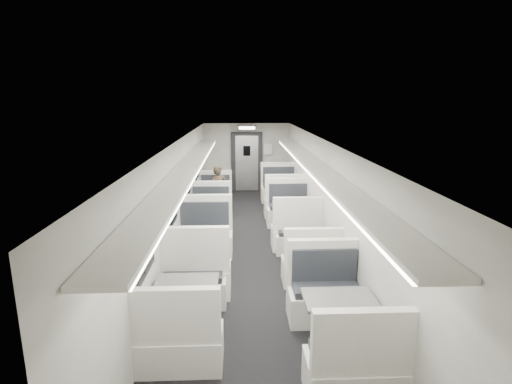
{
  "coord_description": "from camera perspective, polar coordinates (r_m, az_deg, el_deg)",
  "views": [
    {
      "loc": [
        -0.24,
        -8.08,
        3.21
      ],
      "look_at": [
        0.12,
        0.79,
        1.15
      ],
      "focal_mm": 28.0,
      "sensor_mm": 36.0,
      "label": 1
    }
  ],
  "objects": [
    {
      "name": "luggage_rack_left",
      "position": [
        7.95,
        -9.55,
        3.54
      ],
      "size": [
        0.46,
        10.4,
        0.09
      ],
      "color": "white",
      "rests_on": "room"
    },
    {
      "name": "booth_left_c",
      "position": [
        7.66,
        -7.93,
        -8.4
      ],
      "size": [
        1.16,
        2.35,
        1.26
      ],
      "color": "white",
      "rests_on": "room"
    },
    {
      "name": "window_d",
      "position": [
        5.37,
        -15.74,
        -7.68
      ],
      "size": [
        0.02,
        1.18,
        0.84
      ],
      "primitive_type": "cube",
      "color": "black",
      "rests_on": "room"
    },
    {
      "name": "window_c",
      "position": [
        7.43,
        -11.91,
        -1.7
      ],
      "size": [
        0.02,
        1.18,
        0.84
      ],
      "primitive_type": "cube",
      "color": "black",
      "rests_on": "room"
    },
    {
      "name": "window_b",
      "position": [
        9.55,
        -9.78,
        1.66
      ],
      "size": [
        0.02,
        1.18,
        0.84
      ],
      "primitive_type": "cube",
      "color": "black",
      "rests_on": "room"
    },
    {
      "name": "wall_notice",
      "position": [
        14.14,
        1.73,
        6.14
      ],
      "size": [
        0.32,
        0.02,
        0.4
      ],
      "primitive_type": "cube",
      "color": "silver",
      "rests_on": "room"
    },
    {
      "name": "room",
      "position": [
        8.33,
        -0.59,
        -0.87
      ],
      "size": [
        3.24,
        12.24,
        2.64
      ],
      "color": "black",
      "rests_on": "ground"
    },
    {
      "name": "booth_right_c",
      "position": [
        7.95,
        6.88,
        -7.98
      ],
      "size": [
        1.0,
        2.03,
        1.09
      ],
      "color": "white",
      "rests_on": "room"
    },
    {
      "name": "booth_right_a",
      "position": [
        12.04,
        3.66,
        -0.38
      ],
      "size": [
        1.14,
        2.3,
        1.23
      ],
      "color": "white",
      "rests_on": "room"
    },
    {
      "name": "passenger",
      "position": [
        11.34,
        -5.33,
        0.24
      ],
      "size": [
        0.59,
        0.49,
        1.4
      ],
      "primitive_type": "imported",
      "rotation": [
        0.0,
        0.0,
        0.35
      ],
      "color": "black",
      "rests_on": "room"
    },
    {
      "name": "exit_sign",
      "position": [
        13.56,
        -1.31,
        9.15
      ],
      "size": [
        0.62,
        0.12,
        0.16
      ],
      "color": "black",
      "rests_on": "room"
    },
    {
      "name": "window_a",
      "position": [
        11.7,
        -8.43,
        3.8
      ],
      "size": [
        0.02,
        1.18,
        0.84
      ],
      "primitive_type": "cube",
      "color": "black",
      "rests_on": "room"
    },
    {
      "name": "vestibule_door",
      "position": [
        14.18,
        -1.32,
        4.28
      ],
      "size": [
        1.1,
        0.13,
        2.1
      ],
      "color": "black",
      "rests_on": "room"
    },
    {
      "name": "booth_right_d",
      "position": [
        5.49,
        11.68,
        -18.06
      ],
      "size": [
        1.09,
        2.21,
        1.18
      ],
      "color": "white",
      "rests_on": "room"
    },
    {
      "name": "booth_left_b",
      "position": [
        9.64,
        -6.75,
        -4.06
      ],
      "size": [
        1.05,
        2.14,
        1.14
      ],
      "color": "white",
      "rests_on": "room"
    },
    {
      "name": "booth_left_d",
      "position": [
        5.92,
        -9.76,
        -15.68
      ],
      "size": [
        1.05,
        2.12,
        1.14
      ],
      "color": "white",
      "rests_on": "room"
    },
    {
      "name": "booth_right_b",
      "position": [
        9.63,
        5.2,
        -3.91
      ],
      "size": [
        1.11,
        2.26,
        1.21
      ],
      "color": "white",
      "rests_on": "room"
    },
    {
      "name": "luggage_rack_right",
      "position": [
        8.03,
        8.39,
        3.67
      ],
      "size": [
        0.46,
        10.4,
        0.09
      ],
      "color": "white",
      "rests_on": "room"
    },
    {
      "name": "booth_left_a",
      "position": [
        11.61,
        -6.0,
        -1.2
      ],
      "size": [
        0.99,
        2.01,
        1.07
      ],
      "color": "white",
      "rests_on": "room"
    }
  ]
}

